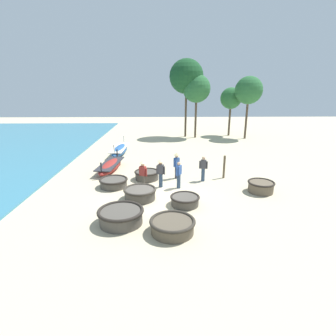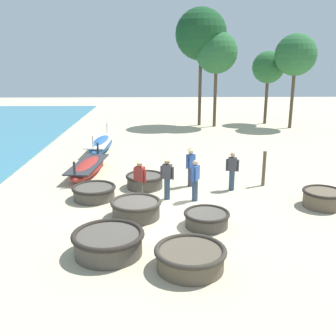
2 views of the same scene
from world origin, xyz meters
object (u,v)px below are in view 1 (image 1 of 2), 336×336
object	(u,v)px
fisherman_crouching	(177,164)
tree_right_mid	(231,99)
coracle_tilted	(114,182)
tree_center	(197,89)
coracle_upturned	(140,193)
fisherman_standing_left	(161,171)
coracle_weathered	(172,226)
fisherman_standing_right	(203,168)
coracle_center	(261,186)
long_boat_white_hull	(110,166)
tree_tall_back	(186,77)
coracle_front_right	(147,175)
tree_left_mid	(249,90)
fisherman_hauling	(143,173)
fisherman_by_coracle	(179,174)
long_boat_ochre_hull	(120,150)
coracle_far_left	(185,200)
mooring_post_mid_beach	(224,167)
coracle_nearest	(121,216)

from	to	relation	value
fisherman_crouching	tree_right_mid	xyz separation A→B (m)	(7.24, 15.75, 3.42)
coracle_tilted	tree_center	bearing A→B (deg)	67.06
coracle_upturned	tree_center	size ratio (longest dim) A/B	0.24
fisherman_standing_left	tree_right_mid	size ratio (longest dim) A/B	0.30
coracle_weathered	fisherman_standing_right	bearing A→B (deg)	70.56
fisherman_crouching	coracle_center	bearing A→B (deg)	-28.08
long_boat_white_hull	tree_tall_back	world-z (taller)	tree_tall_back
tree_tall_back	coracle_upturned	bearing A→B (deg)	-102.15
coracle_front_right	coracle_weathered	size ratio (longest dim) A/B	0.85
coracle_tilted	tree_left_mid	world-z (taller)	tree_left_mid
coracle_weathered	tree_center	xyz separation A→B (m)	(3.50, 21.09, 5.17)
coracle_weathered	fisherman_hauling	xyz separation A→B (m)	(-1.48, 4.79, 0.65)
coracle_weathered	fisherman_by_coracle	distance (m)	4.95
long_boat_white_hull	fisherman_hauling	xyz separation A→B (m)	(2.56, -3.64, 0.64)
coracle_tilted	fisherman_standing_left	bearing A→B (deg)	-1.80
coracle_tilted	tree_center	size ratio (longest dim) A/B	0.24
long_boat_white_hull	tree_left_mid	world-z (taller)	tree_left_mid
coracle_weathered	long_boat_ochre_hull	world-z (taller)	long_boat_ochre_hull
coracle_far_left	fisherman_crouching	size ratio (longest dim) A/B	0.88
mooring_post_mid_beach	fisherman_by_coracle	bearing A→B (deg)	-150.30
fisherman_standing_left	fisherman_standing_right	world-z (taller)	fisherman_standing_left
long_boat_white_hull	mooring_post_mid_beach	xyz separation A→B (m)	(7.61, -1.81, 0.42)
tree_tall_back	coracle_front_right	bearing A→B (deg)	-103.86
long_boat_white_hull	mooring_post_mid_beach	size ratio (longest dim) A/B	2.78
coracle_nearest	tree_center	distance (m)	21.67
coracle_tilted	long_boat_ochre_hull	bearing A→B (deg)	96.10
coracle_tilted	fisherman_standing_right	size ratio (longest dim) A/B	1.06
fisherman_standing_left	fisherman_standing_right	distance (m)	2.81
fisherman_standing_right	tree_right_mid	world-z (taller)	tree_right_mid
fisherman_crouching	tree_left_mid	size ratio (longest dim) A/B	0.24
long_boat_ochre_hull	long_boat_white_hull	xyz separation A→B (m)	(0.06, -4.72, -0.05)
coracle_tilted	fisherman_by_coracle	size ratio (longest dim) A/B	1.06
fisherman_by_coracle	fisherman_hauling	bearing A→B (deg)	-176.97
fisherman_hauling	fisherman_standing_left	distance (m)	1.04
fisherman_by_coracle	coracle_front_right	bearing A→B (deg)	140.73
fisherman_standing_right	fisherman_by_coracle	bearing A→B (deg)	-143.55
fisherman_standing_left	tree_tall_back	distance (m)	17.87
fisherman_standing_right	tree_center	size ratio (longest dim) A/B	0.22
fisherman_hauling	tree_left_mid	world-z (taller)	tree_left_mid
coracle_weathered	tree_left_mid	world-z (taller)	tree_left_mid
fisherman_by_coracle	tree_left_mid	size ratio (longest dim) A/B	0.23
coracle_front_right	long_boat_ochre_hull	bearing A→B (deg)	112.20
long_boat_ochre_hull	tree_right_mid	size ratio (longest dim) A/B	0.81
fisherman_hauling	fisherman_by_coracle	xyz separation A→B (m)	(2.03, 0.11, -0.12)
coracle_weathered	tree_left_mid	distance (m)	22.82
coracle_upturned	tree_tall_back	size ratio (longest dim) A/B	0.20
mooring_post_mid_beach	fisherman_hauling	bearing A→B (deg)	-160.10
tree_left_mid	coracle_upturned	bearing A→B (deg)	-122.22
coracle_nearest	long_boat_white_hull	size ratio (longest dim) A/B	0.48
coracle_weathered	long_boat_white_hull	xyz separation A→B (m)	(-4.04, 8.42, 0.00)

